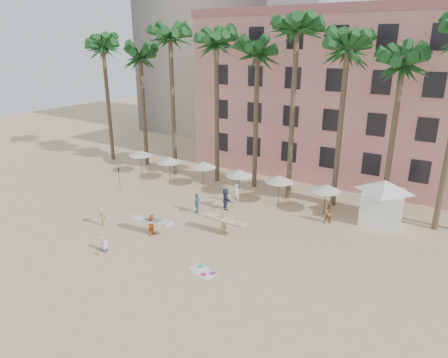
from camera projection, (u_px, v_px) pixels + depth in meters
ground at (157, 258)px, 26.21m from camera, size 120.00×120.00×0.00m
pink_hotel at (373, 98)px, 40.90m from camera, size 35.00×14.00×16.00m
palm_row at (271, 48)px, 33.74m from camera, size 44.40×5.40×16.30m
umbrella_row at (220, 168)px, 36.97m from camera, size 22.50×2.70×2.73m
cabana at (383, 198)px, 30.71m from camera, size 4.95×4.95×3.50m
beach_towel at (204, 271)px, 24.60m from camera, size 2.02×1.51×0.14m
carrier_yellow at (224, 222)px, 29.17m from camera, size 2.97×0.86×1.67m
carrier_white at (153, 224)px, 29.11m from camera, size 3.03×1.06×1.58m
beachgoers at (216, 205)px, 32.45m from camera, size 15.57×10.58×1.84m
paddle at (119, 176)px, 37.77m from camera, size 0.18×0.04×2.23m
seated_man at (103, 247)px, 26.88m from camera, size 0.46×0.80×1.04m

